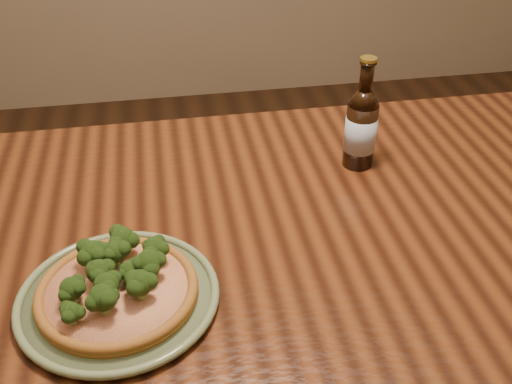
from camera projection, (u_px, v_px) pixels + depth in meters
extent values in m
cube|color=#4F2611|center=(265.00, 232.00, 1.14)|extent=(1.60, 0.90, 0.04)
cylinder|color=#4F2611|center=(483.00, 225.00, 1.76)|extent=(0.07, 0.07, 0.71)
cylinder|color=#677853|center=(119.00, 299.00, 0.96)|extent=(0.30, 0.30, 0.01)
torus|color=#677853|center=(118.00, 296.00, 0.95)|extent=(0.32, 0.32, 0.01)
torus|color=#677853|center=(118.00, 296.00, 0.95)|extent=(0.26, 0.26, 0.01)
cylinder|color=#8F5920|center=(118.00, 294.00, 0.95)|extent=(0.26, 0.26, 0.01)
torus|color=#8F5920|center=(117.00, 290.00, 0.94)|extent=(0.26, 0.26, 0.02)
cylinder|color=#FAD599|center=(117.00, 290.00, 0.94)|extent=(0.22, 0.22, 0.01)
sphere|color=#31541A|center=(129.00, 270.00, 0.94)|extent=(0.05, 0.05, 0.03)
sphere|color=#31541A|center=(71.00, 312.00, 0.87)|extent=(0.04, 0.04, 0.03)
sphere|color=#31541A|center=(154.00, 248.00, 0.98)|extent=(0.05, 0.05, 0.04)
sphere|color=#31541A|center=(106.00, 285.00, 0.91)|extent=(0.04, 0.04, 0.04)
sphere|color=#31541A|center=(99.00, 271.00, 0.93)|extent=(0.04, 0.04, 0.04)
sphere|color=#31541A|center=(149.00, 263.00, 0.95)|extent=(0.05, 0.05, 0.04)
sphere|color=#31541A|center=(123.00, 239.00, 1.00)|extent=(0.05, 0.05, 0.04)
sphere|color=#31541A|center=(115.00, 252.00, 0.97)|extent=(0.05, 0.05, 0.04)
sphere|color=#31541A|center=(140.00, 283.00, 0.91)|extent=(0.05, 0.05, 0.04)
sphere|color=#31541A|center=(103.00, 298.00, 0.88)|extent=(0.05, 0.05, 0.04)
sphere|color=#31541A|center=(92.00, 253.00, 0.97)|extent=(0.06, 0.06, 0.04)
sphere|color=#31541A|center=(72.00, 288.00, 0.91)|extent=(0.05, 0.05, 0.04)
cylinder|color=black|center=(360.00, 135.00, 1.26)|extent=(0.07, 0.07, 0.14)
cone|color=black|center=(364.00, 98.00, 1.21)|extent=(0.07, 0.07, 0.03)
cylinder|color=black|center=(367.00, 76.00, 1.18)|extent=(0.03, 0.03, 0.06)
torus|color=black|center=(368.00, 63.00, 1.17)|extent=(0.03, 0.03, 0.01)
cylinder|color=#A58C33|center=(369.00, 59.00, 1.16)|extent=(0.03, 0.03, 0.01)
cylinder|color=#B1C0D5|center=(360.00, 133.00, 1.26)|extent=(0.07, 0.07, 0.08)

